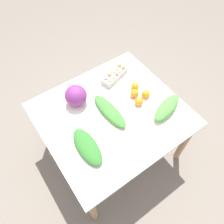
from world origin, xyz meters
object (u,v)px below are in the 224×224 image
orange_1 (139,102)px  orange_2 (135,86)px  egg_carton (114,74)px  orange_0 (134,93)px  greens_bunch_chard (167,108)px  greens_bunch_scallion (87,147)px  greens_bunch_dandelion (110,111)px  cabbage_purple (76,96)px  orange_3 (146,94)px

orange_1 → orange_2: 0.17m
egg_carton → orange_0: egg_carton is taller
orange_1 → greens_bunch_chard: bearing=-51.7°
greens_bunch_scallion → orange_2: bearing=21.3°
orange_0 → orange_2: orange_0 is taller
greens_bunch_dandelion → cabbage_purple: bearing=122.9°
greens_bunch_scallion → orange_0: bearing=17.7°
cabbage_purple → greens_bunch_chard: size_ratio=0.56×
cabbage_purple → orange_1: bearing=-37.3°
greens_bunch_dandelion → greens_bunch_chard: bearing=-32.0°
cabbage_purple → orange_2: cabbage_purple is taller
greens_bunch_scallion → orange_1: (0.58, 0.10, 0.01)m
greens_bunch_chard → greens_bunch_dandelion: (-0.40, 0.25, -0.01)m
orange_0 → greens_bunch_chard: bearing=-66.0°
greens_bunch_chard → cabbage_purple: bearing=138.2°
orange_1 → greens_bunch_scallion: bearing=-170.2°
orange_1 → orange_2: (0.08, 0.16, -0.00)m
cabbage_purple → egg_carton: cabbage_purple is taller
orange_0 → egg_carton: bearing=92.6°
egg_carton → greens_bunch_dandelion: 0.41m
cabbage_purple → greens_bunch_dandelion: bearing=-57.1°
orange_2 → orange_1: bearing=-117.2°
orange_1 → orange_3: (0.10, 0.03, 0.00)m
cabbage_purple → greens_bunch_dandelion: 0.31m
cabbage_purple → greens_bunch_scallion: (-0.15, -0.42, -0.06)m
egg_carton → greens_bunch_dandelion: size_ratio=0.77×
orange_0 → orange_2: size_ratio=1.06×
orange_0 → orange_2: (0.06, 0.06, -0.00)m
greens_bunch_dandelion → orange_1: (0.26, -0.07, 0.01)m
greens_bunch_dandelion → orange_0: (0.28, 0.02, 0.01)m
greens_bunch_scallion → orange_2: 0.71m
orange_2 → orange_3: (0.02, -0.13, 0.00)m
orange_3 → orange_1: bearing=-163.8°
cabbage_purple → orange_0: bearing=-27.4°
greens_bunch_chard → orange_3: greens_bunch_chard is taller
egg_carton → orange_0: (0.01, -0.28, -0.01)m
greens_bunch_chard → orange_3: bearing=101.7°
cabbage_purple → orange_1: size_ratio=2.57×
greens_bunch_scallion → orange_1: bearing=9.8°
orange_3 → greens_bunch_scallion: bearing=-169.2°
orange_1 → greens_bunch_dandelion: bearing=165.4°
cabbage_purple → orange_2: bearing=-18.4°
cabbage_purple → orange_1: 0.53m
orange_0 → orange_1: orange_0 is taller
greens_bunch_scallion → cabbage_purple: bearing=69.9°
greens_bunch_scallion → orange_3: 0.69m
orange_1 → cabbage_purple: bearing=142.7°
orange_1 → orange_2: size_ratio=1.02×
egg_carton → orange_1: 0.37m
greens_bunch_dandelion → greens_bunch_scallion: 0.36m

